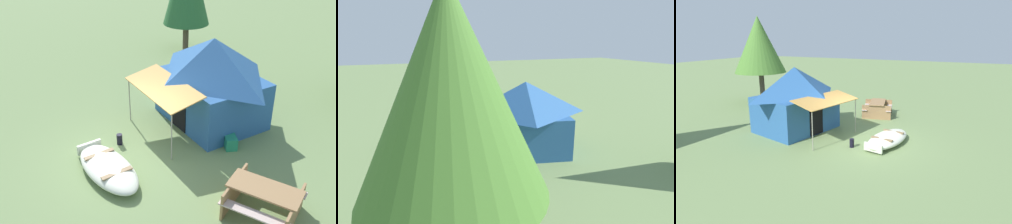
% 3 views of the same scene
% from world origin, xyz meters
% --- Properties ---
extents(ground_plane, '(80.00, 80.00, 0.00)m').
position_xyz_m(ground_plane, '(0.00, 0.00, 0.00)').
color(ground_plane, '#708952').
extents(beached_rowboat, '(2.71, 1.54, 0.40)m').
position_xyz_m(beached_rowboat, '(0.28, -0.85, 0.21)').
color(beached_rowboat, silver).
rests_on(beached_rowboat, ground_plane).
extents(canvas_cabin_tent, '(3.90, 4.35, 2.81)m').
position_xyz_m(canvas_cabin_tent, '(0.26, 3.38, 1.46)').
color(canvas_cabin_tent, '#2A5A97').
rests_on(canvas_cabin_tent, ground_plane).
extents(picnic_table, '(1.94, 1.80, 0.76)m').
position_xyz_m(picnic_table, '(4.01, 0.83, 0.47)').
color(picnic_table, '#9C744A').
rests_on(picnic_table, ground_plane).
extents(cooler_box, '(0.66, 0.62, 0.38)m').
position_xyz_m(cooler_box, '(1.75, 2.53, 0.19)').
color(cooler_box, '#228960').
rests_on(cooler_box, ground_plane).
extents(fuel_can, '(0.20, 0.20, 0.34)m').
position_xyz_m(fuel_can, '(-0.65, 0.27, 0.17)').
color(fuel_can, black).
rests_on(fuel_can, ground_plane).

